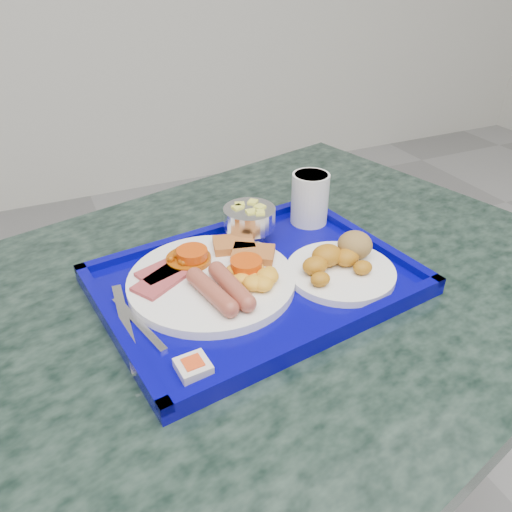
{
  "coord_description": "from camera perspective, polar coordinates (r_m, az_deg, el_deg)",
  "views": [
    {
      "loc": [
        -0.2,
        0.37,
        1.17
      ],
      "look_at": [
        0.05,
        0.94,
        0.78
      ],
      "focal_mm": 35.0,
      "sensor_mm": 36.0,
      "label": 1
    }
  ],
  "objects": [
    {
      "name": "fruit_bowl",
      "position": [
        0.83,
        -0.75,
        4.31
      ],
      "size": [
        0.09,
        0.09,
        0.06
      ],
      "color": "silver",
      "rests_on": "tray"
    },
    {
      "name": "table",
      "position": [
        0.87,
        -2.41,
        -14.43
      ],
      "size": [
        1.32,
        1.04,
        0.73
      ],
      "rotation": [
        0.0,
        0.0,
        0.26
      ],
      "color": "slate",
      "rests_on": "floor"
    },
    {
      "name": "knife",
      "position": [
        0.68,
        -14.67,
        -7.66
      ],
      "size": [
        0.02,
        0.19,
        0.0
      ],
      "primitive_type": "cube",
      "rotation": [
        0.0,
        0.0,
        -0.06
      ],
      "color": "silver",
      "rests_on": "tray"
    },
    {
      "name": "main_plate",
      "position": [
        0.73,
        -4.51,
        -2.35
      ],
      "size": [
        0.25,
        0.25,
        0.04
      ],
      "rotation": [
        0.0,
        0.0,
        0.05
      ],
      "color": "white",
      "rests_on": "tray"
    },
    {
      "name": "juice_cup",
      "position": [
        0.89,
        6.18,
        6.73
      ],
      "size": [
        0.07,
        0.07,
        0.09
      ],
      "color": "white",
      "rests_on": "tray"
    },
    {
      "name": "tray",
      "position": [
        0.75,
        0.0,
        -2.95
      ],
      "size": [
        0.49,
        0.39,
        0.03
      ],
      "rotation": [
        0.0,
        0.0,
        0.14
      ],
      "color": "#050282",
      "rests_on": "table"
    },
    {
      "name": "spoon",
      "position": [
        0.73,
        -13.21,
        -4.2
      ],
      "size": [
        0.06,
        0.18,
        0.01
      ],
      "rotation": [
        0.0,
        0.0,
        0.25
      ],
      "color": "silver",
      "rests_on": "tray"
    },
    {
      "name": "bread_plate",
      "position": [
        0.77,
        9.71,
        -0.83
      ],
      "size": [
        0.16,
        0.16,
        0.05
      ],
      "rotation": [
        0.0,
        0.0,
        -0.08
      ],
      "color": "white",
      "rests_on": "tray"
    },
    {
      "name": "jam_packet",
      "position": [
        0.6,
        -7.19,
        -12.44
      ],
      "size": [
        0.04,
        0.04,
        0.02
      ],
      "rotation": [
        0.0,
        0.0,
        0.08
      ],
      "color": "silver",
      "rests_on": "tray"
    }
  ]
}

